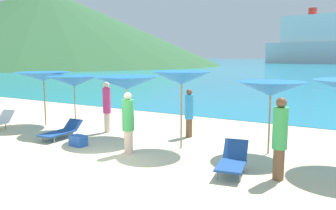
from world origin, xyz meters
TOP-DOWN VIEW (x-y plane):
  - ground_plane at (0.00, 10.00)m, footprint 50.00×100.00m
  - headland_hill at (-89.85, 72.62)m, footprint 117.82×117.82m
  - umbrella_0 at (-5.44, 2.76)m, footprint 2.38×2.38m
  - umbrella_1 at (-3.53, 2.60)m, footprint 2.14×2.14m
  - umbrella_2 at (-1.13, 2.71)m, footprint 2.47×2.47m
  - umbrella_3 at (1.14, 2.49)m, footprint 1.89×1.89m
  - umbrella_4 at (3.63, 3.27)m, footprint 1.93×1.93m
  - lounge_chair_1 at (-3.06, 1.49)m, footprint 0.72×1.65m
  - lounge_chair_3 at (3.33, 1.11)m, footprint 0.85×1.44m
  - beachgoer_1 at (0.11, 1.18)m, footprint 0.35×0.35m
  - beachgoer_2 at (-2.32, 3.03)m, footprint 0.29×0.29m
  - beachgoer_3 at (4.39, 1.25)m, footprint 0.34×0.34m
  - beachgoer_4 at (0.65, 3.96)m, footprint 0.31×0.31m
  - cooler_box at (-1.78, 1.03)m, footprint 0.51×0.37m
  - cruise_ship at (-12.20, 151.20)m, footprint 49.21×16.46m

SIDE VIEW (x-z plane):
  - ground_plane at x=0.00m, z-range -0.30..0.00m
  - cooler_box at x=-1.78m, z-range 0.00..0.34m
  - lounge_chair_1 at x=-3.06m, z-range -0.02..0.54m
  - lounge_chair_3 at x=3.33m, z-range -0.03..0.69m
  - beachgoer_4 at x=0.65m, z-range 0.05..1.76m
  - beachgoer_1 at x=0.11m, z-range 0.05..1.86m
  - beachgoer_3 at x=4.39m, z-range 0.07..1.98m
  - beachgoer_2 at x=-2.32m, z-range 0.09..2.00m
  - umbrella_1 at x=-3.53m, z-range 0.85..2.96m
  - umbrella_4 at x=3.63m, z-range 0.85..2.96m
  - umbrella_2 at x=-1.13m, z-range 0.85..3.01m
  - umbrella_0 at x=-5.44m, z-range 0.91..3.11m
  - umbrella_3 at x=1.14m, z-range 0.99..3.37m
  - cruise_ship at x=-12.20m, z-range -2.64..20.59m
  - headland_hill at x=-89.85m, z-range 0.00..25.57m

